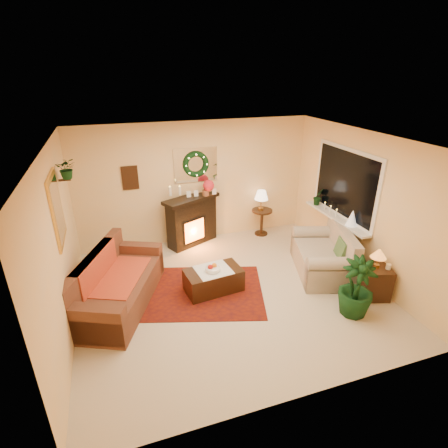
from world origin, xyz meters
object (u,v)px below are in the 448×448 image
object	(u,v)px
side_table_round	(262,221)
sofa	(118,281)
loveseat	(322,251)
coffee_table	(213,280)
fireplace	(192,220)
end_table_square	(374,282)

from	to	relation	value
side_table_round	sofa	bearing A→B (deg)	-152.67
loveseat	side_table_round	distance (m)	1.89
sofa	loveseat	distance (m)	3.67
sofa	loveseat	bearing A→B (deg)	21.72
sofa	coffee_table	world-z (taller)	sofa
fireplace	end_table_square	world-z (taller)	fireplace
side_table_round	loveseat	bearing A→B (deg)	-77.41
fireplace	loveseat	size ratio (longest dim) A/B	0.73
fireplace	loveseat	bearing A→B (deg)	-68.15
fireplace	coffee_table	size ratio (longest dim) A/B	1.15
fireplace	end_table_square	xyz separation A→B (m)	(2.43, -2.88, -0.28)
end_table_square	sofa	bearing A→B (deg)	164.54
loveseat	coffee_table	bearing A→B (deg)	-163.18
sofa	side_table_round	world-z (taller)	sofa
fireplace	side_table_round	bearing A→B (deg)	-27.46
side_table_round	end_table_square	world-z (taller)	side_table_round
fireplace	coffee_table	xyz separation A→B (m)	(-0.08, -1.88, -0.34)
sofa	loveseat	xyz separation A→B (m)	(3.67, -0.16, -0.01)
side_table_round	end_table_square	distance (m)	2.92
coffee_table	fireplace	bearing A→B (deg)	80.77
fireplace	side_table_round	xyz separation A→B (m)	(1.62, -0.07, -0.22)
fireplace	side_table_round	size ratio (longest dim) A/B	1.82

